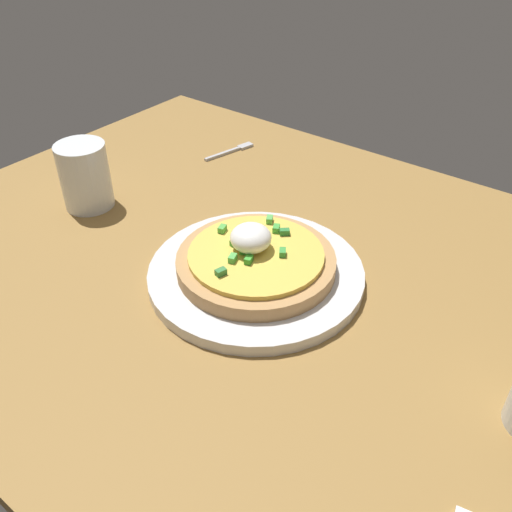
{
  "coord_description": "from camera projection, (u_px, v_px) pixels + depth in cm",
  "views": [
    {
      "loc": [
        32.99,
        -46.42,
        46.53
      ],
      "look_at": [
        -0.56,
        -2.57,
        5.85
      ],
      "focal_mm": 38.67,
      "sensor_mm": 36.0,
      "label": 1
    }
  ],
  "objects": [
    {
      "name": "dining_table",
      "position": [
        271.0,
        277.0,
        0.73
      ],
      "size": [
        107.94,
        78.83,
        2.27
      ],
      "primitive_type": "cube",
      "color": "olive",
      "rests_on": "ground"
    },
    {
      "name": "plate",
      "position": [
        256.0,
        274.0,
        0.7
      ],
      "size": [
        27.42,
        27.42,
        1.58
      ],
      "primitive_type": "cylinder",
      "color": "silver",
      "rests_on": "dining_table"
    },
    {
      "name": "pizza",
      "position": [
        256.0,
        259.0,
        0.69
      ],
      "size": [
        20.04,
        20.04,
        5.94
      ],
      "color": "tan",
      "rests_on": "plate"
    },
    {
      "name": "cup_near",
      "position": [
        86.0,
        179.0,
        0.83
      ],
      "size": [
        7.44,
        7.44,
        10.01
      ],
      "color": "silver",
      "rests_on": "dining_table"
    },
    {
      "name": "fork",
      "position": [
        233.0,
        150.0,
        1.0
      ],
      "size": [
        3.38,
        10.38,
        0.5
      ],
      "rotation": [
        0.0,
        0.0,
        1.34
      ],
      "color": "#B7B7BC",
      "rests_on": "dining_table"
    }
  ]
}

